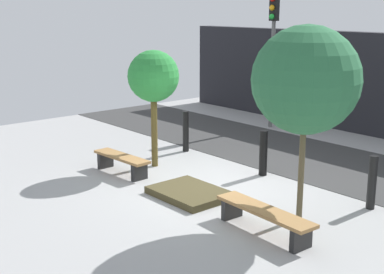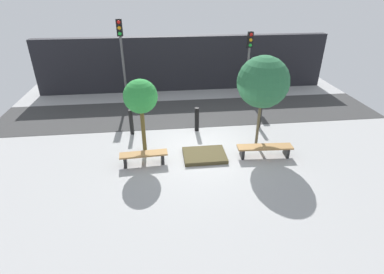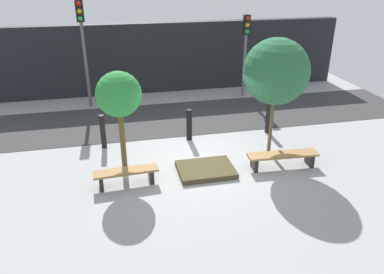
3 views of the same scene
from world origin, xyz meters
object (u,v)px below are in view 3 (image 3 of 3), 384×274
Objects in this scene: bollard_far_left at (103,132)px; traffic_light_west at (83,36)px; bench_left at (126,174)px; tree_behind_right_bench at (276,72)px; bench_right at (283,157)px; bollard_left at (189,125)px; traffic_light_mid_west at (246,41)px; tree_behind_left_bench at (119,95)px; planter_bed at (206,170)px; bollard_center at (268,118)px.

traffic_light_west reaches higher than bollard_far_left.
tree_behind_right_bench reaches higher than bench_left.
bollard_far_left is at bearing -82.67° from traffic_light_west.
traffic_light_west is (-5.41, 6.29, 2.49)m from bench_right.
bench_left is 1.60× the size of bollard_left.
bench_left is at bearing -130.67° from traffic_light_mid_west.
bench_right is 3.23m from bollard_left.
tree_behind_left_bench is at bearing 86.62° from bench_left.
traffic_light_west reaches higher than traffic_light_mid_west.
traffic_light_mid_west reaches higher than bench_right.
bollard_left is at bearing 135.84° from bench_right.
traffic_light_west is (-1.06, 5.35, 0.66)m from tree_behind_left_bench.
bench_left is 0.41× the size of traffic_light_west.
bench_right is 8.66m from traffic_light_west.
traffic_light_mid_west reaches higher than tree_behind_left_bench.
bench_right is 1.31× the size of planter_bed.
bollard_far_left reaches higher than bench_right.
tree_behind_left_bench is at bearing -163.69° from bollard_center.
traffic_light_mid_west is at bearing 44.70° from tree_behind_left_bench.
bench_left is 5.45m from bollard_center.
bollard_far_left reaches higher than bench_left.
tree_behind_right_bench is at bearing 8.83° from bench_left.
bollard_center is (4.90, 2.38, 0.21)m from bench_left.
bollard_far_left reaches higher than bollard_center.
bollard_center reaches higher than bench_right.
bollard_left is (0.00, 2.18, 0.45)m from planter_bed.
planter_bed is at bearing -141.44° from bollard_center.
planter_bed is at bearing -90.00° from bollard_left.
bench_left is at bearing -176.62° from bench_right.
tree_behind_right_bench is (4.35, 0.00, 0.37)m from tree_behind_left_bench.
tree_behind_left_bench is at bearing -135.30° from traffic_light_mid_west.
bench_right is 2.20m from planter_bed.
bollard_far_left is at bearing 111.18° from tree_behind_left_bench.
tree_behind_left_bench is (-2.17, 0.74, 2.07)m from planter_bed.
bench_left is at bearing -154.15° from bollard_center.
traffic_light_mid_west is (5.41, 5.35, 0.22)m from tree_behind_left_bench.
bench_left is 4.96m from tree_behind_right_bench.
traffic_light_mid_west is (5.41, 6.29, 2.06)m from bench_left.
bollard_center is (2.73, 2.18, 0.45)m from planter_bed.
bollard_left is 5.40m from traffic_light_mid_west.
bollard_far_left is 2.73m from bollard_left.
planter_bed is (-2.17, 0.20, -0.24)m from bench_right.
bench_left is 2.06m from tree_behind_left_bench.
bollard_far_left is 7.36m from traffic_light_mid_west.
bollard_center is (0.56, 1.43, -2.00)m from tree_behind_right_bench.
tree_behind_right_bench reaches higher than tree_behind_left_bench.
bollard_left reaches higher than bench_left.
traffic_light_mid_west reaches higher than planter_bed.
bench_right is 0.58× the size of tree_behind_right_bench.
bench_right is 1.87× the size of bollard_far_left.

